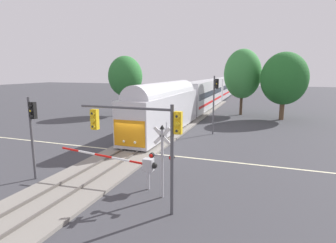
{
  "coord_description": "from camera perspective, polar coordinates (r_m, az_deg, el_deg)",
  "views": [
    {
      "loc": [
        10.1,
        -19.8,
        6.64
      ],
      "look_at": [
        1.73,
        3.8,
        2.0
      ],
      "focal_mm": 29.36,
      "sensor_mm": 36.0,
      "label": 1
    }
  ],
  "objects": [
    {
      "name": "commuter_train",
      "position": [
        49.31,
        7.69,
        5.85
      ],
      "size": [
        3.04,
        61.65,
        5.16
      ],
      "color": "silver",
      "rests_on": "railway_track"
    },
    {
      "name": "ground_plane",
      "position": [
        23.2,
        -7.23,
        -6.22
      ],
      "size": [
        220.0,
        220.0,
        0.0
      ],
      "primitive_type": "plane",
      "color": "#3D3D42"
    },
    {
      "name": "oak_behind_train",
      "position": [
        41.98,
        -8.85,
        9.23
      ],
      "size": [
        5.07,
        5.07,
        8.81
      ],
      "color": "#4C3828",
      "rests_on": "ground"
    },
    {
      "name": "elm_centre_background",
      "position": [
        43.01,
        15.22,
        9.51
      ],
      "size": [
        5.47,
        5.47,
        9.84
      ],
      "color": "#4C3828",
      "rests_on": "ground"
    },
    {
      "name": "traffic_signal_median",
      "position": [
        18.34,
        -26.36,
        -0.66
      ],
      "size": [
        0.53,
        0.38,
        5.12
      ],
      "color": "#4C4C51",
      "rests_on": "ground"
    },
    {
      "name": "crossing_gate_near",
      "position": [
        15.92,
        -6.7,
        -8.61
      ],
      "size": [
        6.41,
        0.4,
        1.94
      ],
      "color": "#B7B7BC",
      "rests_on": "ground"
    },
    {
      "name": "oak_far_right",
      "position": [
        40.47,
        22.97,
        8.2
      ],
      "size": [
        6.15,
        6.15,
        9.14
      ],
      "color": "brown",
      "rests_on": "ground"
    },
    {
      "name": "crossing_signal_mast",
      "position": [
        14.27,
        -1.25,
        -6.76
      ],
      "size": [
        1.36,
        0.44,
        3.94
      ],
      "color": "#B2B2B7",
      "rests_on": "ground"
    },
    {
      "name": "traffic_signal_near_right",
      "position": [
        12.69,
        -5.18,
        -1.9
      ],
      "size": [
        5.16,
        0.38,
        5.19
      ],
      "color": "#4C4C51",
      "rests_on": "ground"
    },
    {
      "name": "railway_track",
      "position": [
        23.17,
        -7.24,
        -6.0
      ],
      "size": [
        4.4,
        80.0,
        0.32
      ],
      "color": "gray",
      "rests_on": "ground"
    },
    {
      "name": "traffic_signal_far_side",
      "position": [
        28.95,
        9.73,
        5.29
      ],
      "size": [
        0.53,
        0.38,
        6.13
      ],
      "color": "#4C4C51",
      "rests_on": "ground"
    },
    {
      "name": "road_centre_stripe",
      "position": [
        23.2,
        -7.23,
        -6.21
      ],
      "size": [
        44.0,
        0.2,
        0.01
      ],
      "color": "beige",
      "rests_on": "ground"
    }
  ]
}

